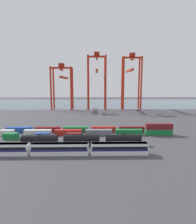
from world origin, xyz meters
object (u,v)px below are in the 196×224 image
freight_tank_row (82,140)px  gantry_crane_east (131,76)px  passenger_train (60,148)px  gantry_crane_west (63,81)px  shipping_container_18 (131,129)px  shipping_container_8 (99,132)px  gantry_crane_central (97,76)px

freight_tank_row → gantry_crane_east: bearing=70.1°
passenger_train → freight_tank_row: bearing=56.5°
gantry_crane_east → gantry_crane_west: bearing=178.6°
freight_tank_row → shipping_container_18: 30.34m
shipping_container_8 → shipping_container_18: (16.17, 5.73, 0.00)m
freight_tank_row → shipping_container_8: freight_tank_row is taller
passenger_train → gantry_crane_central: gantry_crane_central is taller
gantry_crane_central → gantry_crane_east: gantry_crane_central is taller
passenger_train → gantry_crane_east: 127.85m
passenger_train → shipping_container_8: passenger_train is taller
gantry_crane_central → gantry_crane_east: bearing=-0.1°
gantry_crane_west → shipping_container_8: bearing=-71.5°
shipping_container_18 → gantry_crane_east: 92.62m
freight_tank_row → gantry_crane_west: gantry_crane_west is taller
shipping_container_8 → gantry_crane_east: bearing=71.0°
shipping_container_18 → gantry_crane_central: gantry_crane_central is taller
passenger_train → shipping_container_8: size_ratio=4.82×
shipping_container_18 → freight_tank_row: bearing=-139.2°
freight_tank_row → gantry_crane_central: (7.00, 106.55, 28.23)m
shipping_container_18 → gantry_crane_west: (-47.53, 88.21, 24.07)m
passenger_train → shipping_container_8: 27.42m
passenger_train → shipping_container_8: (13.34, 23.94, -0.84)m
shipping_container_18 → gantry_crane_east: gantry_crane_east is taller
gantry_crane_central → passenger_train: bearing=-96.6°
passenger_train → gantry_crane_central: (13.54, 116.41, 28.21)m
passenger_train → shipping_container_18: 41.85m
passenger_train → gantry_crane_central: bearing=83.4°
shipping_container_8 → gantry_crane_west: size_ratio=0.29×
freight_tank_row → gantry_crane_west: 113.18m
passenger_train → shipping_container_18: (29.51, 29.67, -0.84)m
freight_tank_row → gantry_crane_west: size_ratio=1.10×
shipping_container_8 → gantry_crane_central: size_ratio=0.24×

